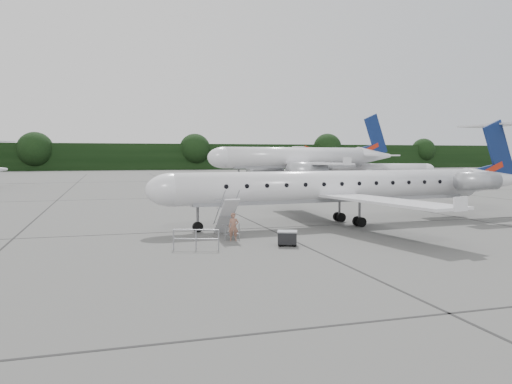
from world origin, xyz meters
name	(u,v)px	position (x,y,z in m)	size (l,w,h in m)	color
ground	(353,235)	(0.00, 0.00, 0.00)	(320.00, 320.00, 0.00)	#60605D
treeline	(155,157)	(0.00, 130.00, 4.00)	(260.00, 4.00, 8.00)	black
main_regional_jet	(337,171)	(0.95, 4.22, 3.58)	(27.89, 20.08, 7.15)	silver
airstair	(226,217)	(-7.16, 1.43, 1.12)	(0.85, 2.43, 2.24)	silver
passenger	(234,227)	(-7.07, 0.06, 0.76)	(0.56, 0.36, 1.52)	#875A49
safety_railing	(196,240)	(-9.45, -1.94, 0.50)	(2.20, 0.08, 1.00)	gray
baggage_cart	(287,238)	(-4.78, -2.12, 0.41)	(0.95, 0.77, 0.82)	black
bg_narrowbody	(296,147)	(15.35, 49.27, 5.80)	(32.31, 23.26, 11.60)	silver
bg_regional_right	(371,163)	(30.95, 52.85, 3.10)	(23.63, 17.02, 6.20)	silver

